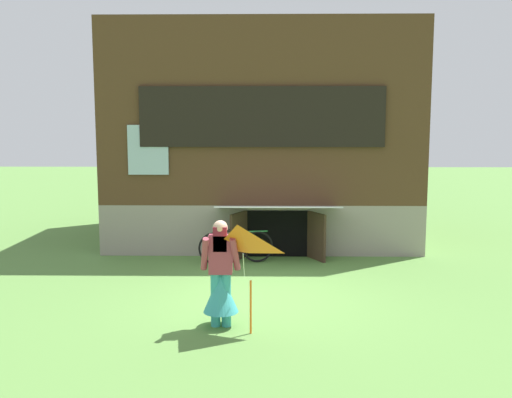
# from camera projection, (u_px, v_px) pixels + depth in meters

# --- Properties ---
(ground_plane) EXTENTS (60.00, 60.00, 0.00)m
(ground_plane) POSITION_uv_depth(u_px,v_px,m) (261.00, 296.00, 10.00)
(ground_plane) COLOR #56843D
(log_house) EXTENTS (7.38, 6.15, 5.33)m
(log_house) POSITION_uv_depth(u_px,v_px,m) (263.00, 136.00, 15.11)
(log_house) COLOR gray
(log_house) RESTS_ON ground_plane
(person) EXTENTS (0.61, 0.52, 1.59)m
(person) POSITION_uv_depth(u_px,v_px,m) (221.00, 282.00, 8.40)
(person) COLOR teal
(person) RESTS_ON ground_plane
(kite) EXTENTS (0.90, 0.85, 1.53)m
(kite) POSITION_uv_depth(u_px,v_px,m) (238.00, 251.00, 7.85)
(kite) COLOR orange
(kite) RESTS_ON ground_plane
(bicycle_green) EXTENTS (1.60, 0.32, 0.74)m
(bicycle_green) POSITION_uv_depth(u_px,v_px,m) (236.00, 247.00, 12.29)
(bicycle_green) COLOR black
(bicycle_green) RESTS_ON ground_plane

